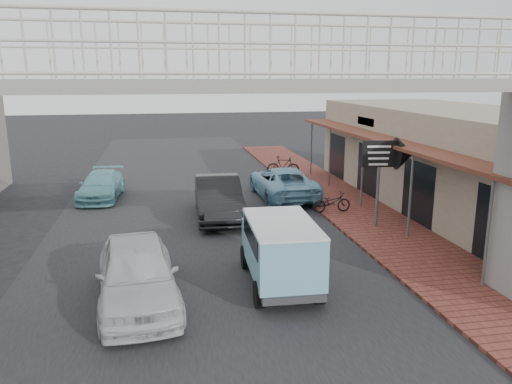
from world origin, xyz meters
name	(u,v)px	position (x,y,z in m)	size (l,w,h in m)	color
ground	(202,264)	(0.00, 0.00, 0.00)	(120.00, 120.00, 0.00)	black
road_strip	(202,264)	(0.00, 0.00, 0.01)	(10.00, 60.00, 0.01)	black
sidewalk	(371,221)	(6.50, 3.00, 0.05)	(3.00, 40.00, 0.10)	brown
shophouse_row	(469,161)	(10.97, 4.00, 2.01)	(7.20, 18.00, 4.00)	gray
footbridge	(216,186)	(0.00, -4.00, 3.18)	(16.40, 2.40, 6.34)	gray
white_hatchback	(137,273)	(-1.71, -2.26, 0.77)	(1.82, 4.52, 1.54)	silver
dark_sedan	(218,198)	(1.03, 4.78, 0.78)	(1.65, 4.72, 1.55)	black
angkot_curb	(283,183)	(4.20, 7.38, 0.69)	(2.29, 4.97, 1.38)	#74AFCA
angkot_far	(101,186)	(-3.68, 8.73, 0.59)	(1.64, 4.04, 1.17)	#6FBAC0
angkot_van	(280,244)	(1.85, -1.85, 1.12)	(1.79, 3.67, 1.77)	black
motorcycle_near	(332,202)	(5.41, 4.34, 0.50)	(0.53, 1.52, 0.80)	black
motorcycle_far	(283,166)	(5.30, 11.78, 0.62)	(0.49, 1.72, 1.04)	black
arrow_sign	(402,155)	(7.15, 2.25, 2.63)	(1.86, 1.20, 3.14)	#59595B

